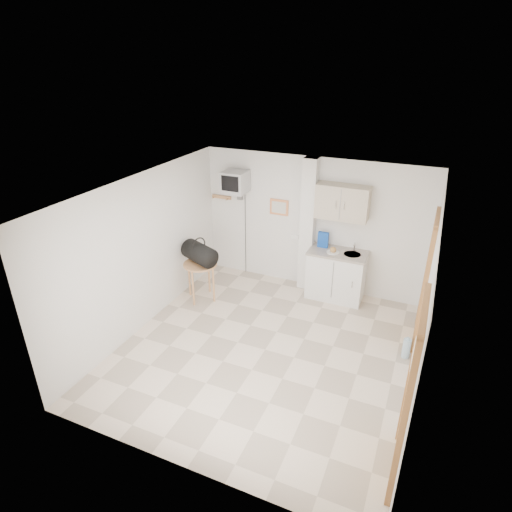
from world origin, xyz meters
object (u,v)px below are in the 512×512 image
at_px(crt_television, 235,183).
at_px(round_table, 200,268).
at_px(duffel_bag, 200,253).
at_px(water_bottle, 406,348).

height_order(crt_television, round_table, crt_television).
bearing_deg(duffel_bag, round_table, -34.20).
bearing_deg(duffel_bag, water_bottle, 19.32).
bearing_deg(round_table, duffel_bag, 121.68).
xyz_separation_m(crt_television, round_table, (-0.20, -1.07, -1.32)).
bearing_deg(water_bottle, crt_television, 158.62).
relative_size(crt_television, duffel_bag, 2.92).
height_order(crt_television, duffel_bag, crt_television).
xyz_separation_m(round_table, water_bottle, (3.63, -0.27, -0.46)).
bearing_deg(round_table, crt_television, 79.42).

